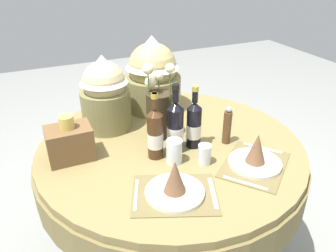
{
  "coord_description": "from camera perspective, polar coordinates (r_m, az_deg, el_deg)",
  "views": [
    {
      "loc": [
        -0.61,
        -1.33,
        1.66
      ],
      "look_at": [
        0.0,
        0.03,
        0.85
      ],
      "focal_mm": 35.81,
      "sensor_mm": 36.0,
      "label": 1
    }
  ],
  "objects": [
    {
      "name": "wine_bottle_centre",
      "position": [
        1.53,
        -2.2,
        -1.26
      ],
      "size": [
        0.07,
        0.07,
        0.32
      ],
      "color": "#422814",
      "rests_on": "dining_table"
    },
    {
      "name": "tumbler_near_left",
      "position": [
        1.53,
        1.05,
        -4.32
      ],
      "size": [
        0.07,
        0.07,
        0.11
      ],
      "primitive_type": "cylinder",
      "color": "silver",
      "rests_on": "dining_table"
    },
    {
      "name": "wine_bottle_right",
      "position": [
        1.63,
        4.43,
        0.26
      ],
      "size": [
        0.07,
        0.07,
        0.32
      ],
      "color": "black",
      "rests_on": "dining_table"
    },
    {
      "name": "tumbler_mid",
      "position": [
        1.54,
        6.22,
        -4.8
      ],
      "size": [
        0.06,
        0.06,
        0.09
      ],
      "primitive_type": "cylinder",
      "color": "silver",
      "rests_on": "dining_table"
    },
    {
      "name": "place_setting_right",
      "position": [
        1.56,
        14.69,
        -5.03
      ],
      "size": [
        0.43,
        0.42,
        0.16
      ],
      "color": "brown",
      "rests_on": "dining_table"
    },
    {
      "name": "gift_tub_back_left",
      "position": [
        1.8,
        -10.72,
        5.96
      ],
      "size": [
        0.26,
        0.26,
        0.41
      ],
      "color": "olive",
      "rests_on": "dining_table"
    },
    {
      "name": "wine_bottle_left",
      "position": [
        1.58,
        1.24,
        -0.16
      ],
      "size": [
        0.08,
        0.08,
        0.35
      ],
      "color": "black",
      "rests_on": "dining_table"
    },
    {
      "name": "ground",
      "position": [
        2.21,
        0.38,
        -20.35
      ],
      "size": [
        8.0,
        8.0,
        0.0
      ],
      "primitive_type": "plane",
      "color": "gray"
    },
    {
      "name": "flower_vase",
      "position": [
        1.7,
        -1.64,
        2.76
      ],
      "size": [
        0.14,
        0.18,
        0.41
      ],
      "color": "#332819",
      "rests_on": "dining_table"
    },
    {
      "name": "gift_tub_back_centre",
      "position": [
        2.0,
        -2.65,
        9.22
      ],
      "size": [
        0.33,
        0.33,
        0.44
      ],
      "color": "olive",
      "rests_on": "dining_table"
    },
    {
      "name": "pepper_mill",
      "position": [
        1.69,
        10.04,
        -0.02
      ],
      "size": [
        0.04,
        0.04,
        0.2
      ],
      "color": "brown",
      "rests_on": "dining_table"
    },
    {
      "name": "place_setting_left",
      "position": [
        1.35,
        1.16,
        -10.05
      ],
      "size": [
        0.41,
        0.37,
        0.16
      ],
      "color": "brown",
      "rests_on": "dining_table"
    },
    {
      "name": "woven_basket_side_left",
      "position": [
        1.61,
        -16.4,
        -2.66
      ],
      "size": [
        0.2,
        0.15,
        0.22
      ],
      "color": "brown",
      "rests_on": "dining_table"
    },
    {
      "name": "dining_table",
      "position": [
        1.78,
        0.44,
        -6.44
      ],
      "size": [
        1.36,
        1.36,
        0.77
      ],
      "color": "olive",
      "rests_on": "ground"
    }
  ]
}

